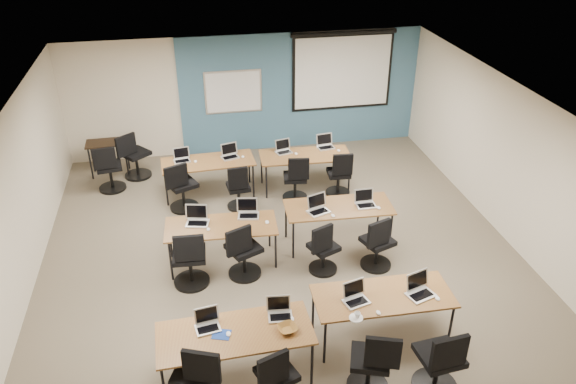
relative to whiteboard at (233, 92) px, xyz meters
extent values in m
cube|color=#6B6354|center=(0.30, -4.43, -1.45)|extent=(8.00, 9.00, 0.02)
cube|color=white|center=(0.30, -4.43, 1.25)|extent=(8.00, 9.00, 0.02)
cube|color=beige|center=(0.30, 0.07, -0.10)|extent=(8.00, 0.04, 2.70)
cube|color=beige|center=(-3.70, -4.43, -0.10)|extent=(0.04, 9.00, 2.70)
cube|color=beige|center=(4.30, -4.43, -0.10)|extent=(0.04, 9.00, 2.70)
cube|color=#3D5977|center=(1.55, 0.04, -0.10)|extent=(5.50, 0.04, 2.70)
cube|color=silver|center=(0.00, 0.00, 0.00)|extent=(1.28, 0.02, 0.98)
cube|color=white|center=(0.00, -0.01, 0.00)|extent=(1.20, 0.02, 0.90)
cube|color=black|center=(2.50, -0.02, 0.35)|extent=(2.32, 0.03, 1.82)
cube|color=white|center=(2.50, -0.03, 0.31)|extent=(2.20, 0.02, 1.62)
cylinder|color=black|center=(2.50, -0.03, 1.19)|extent=(2.40, 0.10, 0.10)
cube|color=#A8642F|center=(-0.75, -6.78, -0.73)|extent=(1.93, 0.81, 0.03)
cylinder|color=black|center=(0.16, -7.12, -1.10)|extent=(0.04, 0.04, 0.70)
cylinder|color=black|center=(-1.66, -6.44, -1.10)|extent=(0.04, 0.04, 0.70)
cylinder|color=black|center=(0.16, -6.44, -1.10)|extent=(0.04, 0.04, 0.70)
cube|color=#9A643C|center=(1.29, -6.46, -0.73)|extent=(1.88, 0.78, 0.03)
cylinder|color=black|center=(0.41, -6.79, -1.10)|extent=(0.04, 0.04, 0.70)
cylinder|color=black|center=(2.17, -6.79, -1.10)|extent=(0.04, 0.04, 0.70)
cylinder|color=black|center=(0.41, -6.12, -1.10)|extent=(0.04, 0.04, 0.70)
cylinder|color=black|center=(2.17, -6.12, -1.10)|extent=(0.04, 0.04, 0.70)
cube|color=olive|center=(-0.70, -4.30, -0.73)|extent=(1.80, 0.75, 0.03)
cylinder|color=black|center=(-1.54, -4.62, -1.10)|extent=(0.04, 0.04, 0.70)
cylinder|color=black|center=(0.14, -4.62, -1.10)|extent=(0.04, 0.04, 0.70)
cylinder|color=black|center=(-1.54, -3.99, -1.10)|extent=(0.04, 0.04, 0.70)
cylinder|color=black|center=(0.14, -3.99, -1.10)|extent=(0.04, 0.04, 0.70)
cube|color=#A55E2E|center=(1.33, -4.09, -0.73)|extent=(1.83, 0.76, 0.03)
cylinder|color=black|center=(0.47, -4.41, -1.10)|extent=(0.04, 0.04, 0.70)
cylinder|color=black|center=(2.18, -4.41, -1.10)|extent=(0.04, 0.04, 0.70)
cylinder|color=black|center=(0.47, -3.77, -1.10)|extent=(0.04, 0.04, 0.70)
cylinder|color=black|center=(2.18, -3.77, -1.10)|extent=(0.04, 0.04, 0.70)
cube|color=#A76C2E|center=(-0.74, -1.91, -0.73)|extent=(1.82, 0.76, 0.03)
cylinder|color=black|center=(-1.60, -2.23, -1.10)|extent=(0.04, 0.04, 0.70)
cylinder|color=black|center=(0.11, -2.23, -1.10)|extent=(0.04, 0.04, 0.70)
cylinder|color=black|center=(-1.60, -1.59, -1.10)|extent=(0.04, 0.04, 0.70)
cylinder|color=black|center=(0.11, -1.59, -1.10)|extent=(0.04, 0.04, 0.70)
cube|color=brown|center=(1.21, -2.00, -0.73)|extent=(1.83, 0.76, 0.03)
cylinder|color=black|center=(0.36, -2.32, -1.10)|extent=(0.04, 0.04, 0.70)
cylinder|color=black|center=(2.06, -2.32, -1.10)|extent=(0.04, 0.04, 0.70)
cylinder|color=black|center=(0.36, -1.68, -1.10)|extent=(0.04, 0.04, 0.70)
cylinder|color=black|center=(2.06, -1.68, -1.10)|extent=(0.04, 0.04, 0.70)
cube|color=#B0B0BE|center=(-1.07, -6.66, -0.71)|extent=(0.31, 0.22, 0.02)
cube|color=black|center=(-1.07, -6.68, -0.70)|extent=(0.26, 0.13, 0.00)
cube|color=#B0B0BE|center=(-1.07, -6.54, -0.59)|extent=(0.31, 0.06, 0.21)
cube|color=black|center=(-1.07, -6.54, -0.59)|extent=(0.27, 0.04, 0.17)
ellipsoid|color=white|center=(-0.83, -6.80, -0.71)|extent=(0.08, 0.11, 0.03)
cube|color=black|center=(-1.27, -7.12, -0.92)|extent=(0.49, 0.49, 0.08)
cube|color=black|center=(-1.19, -7.33, -0.64)|extent=(0.44, 0.06, 0.44)
cube|color=#BCBCBF|center=(-0.15, -6.62, -0.71)|extent=(0.31, 0.23, 0.02)
cube|color=black|center=(-0.15, -6.64, -0.70)|extent=(0.26, 0.13, 0.00)
cube|color=#BCBCBF|center=(-0.15, -6.50, -0.59)|extent=(0.31, 0.06, 0.21)
cube|color=black|center=(-0.15, -6.50, -0.59)|extent=(0.27, 0.04, 0.18)
ellipsoid|color=white|center=(-0.01, -6.68, -0.71)|extent=(0.06, 0.10, 0.03)
cube|color=black|center=(-0.32, -7.29, -0.98)|extent=(0.43, 0.43, 0.08)
cube|color=black|center=(-0.39, -7.48, -0.70)|extent=(0.39, 0.06, 0.44)
cube|color=#B1B1B4|center=(0.89, -6.53, -0.71)|extent=(0.32, 0.24, 0.02)
cube|color=black|center=(0.89, -6.55, -0.70)|extent=(0.28, 0.14, 0.00)
cube|color=#B1B1B4|center=(0.89, -6.40, -0.58)|extent=(0.32, 0.06, 0.22)
cube|color=black|center=(0.89, -6.41, -0.58)|extent=(0.29, 0.04, 0.18)
ellipsoid|color=white|center=(1.11, -6.79, -0.71)|extent=(0.07, 0.10, 0.03)
cylinder|color=black|center=(0.84, -7.30, -1.22)|extent=(0.06, 0.06, 0.47)
cube|color=black|center=(0.84, -7.30, -0.94)|extent=(0.47, 0.47, 0.08)
cube|color=black|center=(0.91, -7.50, -0.66)|extent=(0.43, 0.06, 0.44)
cube|color=silver|center=(1.78, -6.56, -0.71)|extent=(0.36, 0.26, 0.02)
cube|color=black|center=(1.78, -6.58, -0.70)|extent=(0.31, 0.15, 0.00)
cube|color=silver|center=(1.78, -6.41, -0.57)|extent=(0.36, 0.07, 0.25)
cube|color=black|center=(1.78, -6.42, -0.57)|extent=(0.32, 0.05, 0.20)
ellipsoid|color=white|center=(1.97, -6.67, -0.71)|extent=(0.08, 0.11, 0.03)
cylinder|color=black|center=(1.67, -7.46, -1.20)|extent=(0.06, 0.06, 0.51)
cube|color=black|center=(1.67, -7.46, -0.90)|extent=(0.51, 0.51, 0.08)
cube|color=black|center=(1.65, -7.69, -0.62)|extent=(0.46, 0.06, 0.44)
cube|color=#BABABF|center=(-1.07, -4.19, -0.71)|extent=(0.36, 0.26, 0.02)
cube|color=black|center=(-1.07, -4.21, -0.70)|extent=(0.31, 0.15, 0.00)
cube|color=#BABABF|center=(-1.07, -4.05, -0.57)|extent=(0.36, 0.07, 0.25)
cube|color=black|center=(-1.07, -4.05, -0.57)|extent=(0.32, 0.05, 0.20)
ellipsoid|color=white|center=(-0.91, -4.39, -0.71)|extent=(0.07, 0.10, 0.03)
cylinder|color=black|center=(-1.24, -4.75, -1.42)|extent=(0.57, 0.57, 0.05)
cylinder|color=black|center=(-1.24, -4.75, -1.20)|extent=(0.06, 0.06, 0.50)
cube|color=black|center=(-1.24, -4.75, -0.91)|extent=(0.50, 0.50, 0.08)
cube|color=black|center=(-1.23, -4.98, -0.63)|extent=(0.46, 0.06, 0.44)
cube|color=#AAAAAA|center=(-0.23, -4.12, -0.71)|extent=(0.35, 0.25, 0.02)
cube|color=black|center=(-0.23, -4.14, -0.70)|extent=(0.29, 0.15, 0.00)
cube|color=#AAAAAA|center=(-0.23, -3.98, -0.58)|extent=(0.35, 0.06, 0.24)
cube|color=black|center=(-0.23, -3.99, -0.58)|extent=(0.30, 0.05, 0.20)
ellipsoid|color=white|center=(0.04, -4.37, -0.71)|extent=(0.09, 0.12, 0.04)
cylinder|color=black|center=(-0.39, -4.70, -1.42)|extent=(0.54, 0.54, 0.05)
cylinder|color=black|center=(-0.39, -4.70, -1.21)|extent=(0.06, 0.06, 0.47)
cube|color=black|center=(-0.39, -4.70, -0.94)|extent=(0.47, 0.47, 0.08)
cube|color=black|center=(-0.48, -4.89, -0.66)|extent=(0.43, 0.06, 0.44)
cube|color=silver|center=(0.94, -4.21, -0.71)|extent=(0.35, 0.26, 0.02)
cube|color=black|center=(0.94, -4.23, -0.70)|extent=(0.30, 0.15, 0.00)
cube|color=silver|center=(0.94, -4.07, -0.58)|extent=(0.35, 0.06, 0.24)
cube|color=black|center=(0.94, -4.08, -0.58)|extent=(0.31, 0.05, 0.20)
ellipsoid|color=white|center=(1.15, -4.38, -0.71)|extent=(0.09, 0.11, 0.04)
cylinder|color=black|center=(0.88, -4.83, -1.42)|extent=(0.47, 0.47, 0.05)
cylinder|color=black|center=(0.88, -4.83, -1.24)|extent=(0.06, 0.06, 0.41)
cube|color=black|center=(0.88, -4.83, -1.00)|extent=(0.41, 0.41, 0.08)
cube|color=black|center=(0.81, -5.00, -0.72)|extent=(0.38, 0.06, 0.44)
cube|color=#BEBEBE|center=(1.79, -4.17, -0.71)|extent=(0.33, 0.24, 0.02)
cube|color=black|center=(1.79, -4.19, -0.70)|extent=(0.28, 0.14, 0.00)
cube|color=#BEBEBE|center=(1.79, -4.04, -0.58)|extent=(0.33, 0.06, 0.23)
cube|color=black|center=(1.79, -4.05, -0.58)|extent=(0.29, 0.04, 0.19)
ellipsoid|color=white|center=(1.97, -4.29, -0.71)|extent=(0.08, 0.11, 0.04)
cylinder|color=black|center=(1.77, -4.88, -1.42)|extent=(0.51, 0.51, 0.05)
cylinder|color=black|center=(1.77, -4.88, -1.22)|extent=(0.06, 0.06, 0.45)
cube|color=black|center=(1.77, -4.88, -0.96)|extent=(0.45, 0.45, 0.08)
cube|color=black|center=(1.70, -5.08, -0.68)|extent=(0.41, 0.06, 0.44)
cube|color=#B0AFB5|center=(-1.25, -1.83, -0.71)|extent=(0.32, 0.23, 0.02)
cube|color=black|center=(-1.25, -1.85, -0.70)|extent=(0.27, 0.13, 0.00)
cube|color=#B0AFB5|center=(-1.25, -1.70, -0.59)|extent=(0.32, 0.06, 0.22)
cube|color=black|center=(-1.25, -1.71, -0.59)|extent=(0.28, 0.04, 0.18)
ellipsoid|color=white|center=(-0.99, -1.90, -0.71)|extent=(0.08, 0.11, 0.04)
cylinder|color=black|center=(-1.28, -2.40, -1.42)|extent=(0.56, 0.56, 0.05)
cylinder|color=black|center=(-1.28, -2.40, -1.20)|extent=(0.06, 0.06, 0.49)
cube|color=black|center=(-1.28, -2.40, -0.92)|extent=(0.49, 0.49, 0.08)
cube|color=black|center=(-1.37, -2.60, -0.64)|extent=(0.45, 0.06, 0.44)
cube|color=silver|center=(-0.30, -1.84, -0.71)|extent=(0.34, 0.24, 0.02)
cube|color=black|center=(-0.30, -1.86, -0.70)|extent=(0.28, 0.14, 0.00)
cube|color=silver|center=(-0.30, -1.71, -0.58)|extent=(0.34, 0.06, 0.23)
cube|color=black|center=(-0.30, -1.72, -0.58)|extent=(0.30, 0.04, 0.19)
ellipsoid|color=white|center=(-0.04, -1.87, -0.71)|extent=(0.08, 0.11, 0.03)
cylinder|color=black|center=(-0.23, -2.57, -1.42)|extent=(0.47, 0.47, 0.05)
cylinder|color=black|center=(-0.23, -2.57, -1.24)|extent=(0.06, 0.06, 0.41)
cube|color=black|center=(-0.23, -2.57, -1.00)|extent=(0.41, 0.41, 0.08)
cube|color=black|center=(-0.25, -2.76, -0.72)|extent=(0.38, 0.06, 0.44)
cube|color=#BABAC5|center=(0.80, -1.82, -0.71)|extent=(0.32, 0.23, 0.02)
cube|color=black|center=(0.80, -1.84, -0.70)|extent=(0.27, 0.13, 0.00)
cube|color=#BABAC5|center=(0.80, -1.70, -0.59)|extent=(0.32, 0.06, 0.22)
cube|color=black|center=(0.80, -1.70, -0.59)|extent=(0.28, 0.04, 0.18)
ellipsoid|color=white|center=(1.03, -1.93, -0.71)|extent=(0.07, 0.10, 0.04)
cylinder|color=black|center=(0.91, -2.45, -1.42)|extent=(0.50, 0.50, 0.05)
cylinder|color=black|center=(0.91, -2.45, -1.23)|extent=(0.06, 0.06, 0.44)
cube|color=black|center=(0.91, -2.45, -0.97)|extent=(0.44, 0.44, 0.08)
cube|color=black|center=(0.94, -2.65, -0.69)|extent=(0.40, 0.06, 0.44)
cube|color=silver|center=(1.70, -1.76, -0.71)|extent=(0.34, 0.25, 0.02)
cube|color=black|center=(1.70, -1.78, -0.70)|extent=(0.29, 0.15, 0.00)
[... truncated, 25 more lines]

